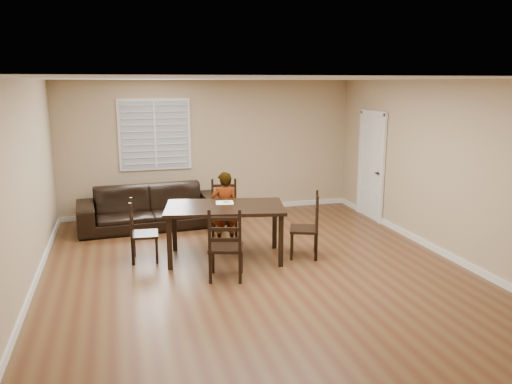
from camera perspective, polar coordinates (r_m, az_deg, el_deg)
ground at (r=7.26m, az=0.04°, el=-9.00°), size 7.00×7.00×0.00m
room at (r=6.99m, az=-0.07°, el=5.47°), size 6.04×7.04×2.72m
dining_table at (r=7.56m, az=-3.58°, el=-2.22°), size 1.93×1.33×0.83m
chair_near at (r=8.72m, az=-3.65°, el=-2.16°), size 0.53×0.51×1.02m
chair_far at (r=6.75m, az=-3.53°, el=-6.51°), size 0.56×0.54×1.03m
chair_left at (r=7.74m, az=-13.48°, el=-4.62°), size 0.43×0.46×0.95m
chair_right at (r=7.75m, az=6.42°, el=-4.09°), size 0.56×0.58×1.01m
child at (r=8.22m, az=-3.62°, el=-1.93°), size 0.47×0.33×1.24m
napkin at (r=7.73m, az=-3.60°, el=-1.22°), size 0.31×0.31×0.00m
donut at (r=7.73m, az=-3.44°, el=-1.07°), size 0.09×0.09×0.03m
sofa at (r=9.46m, az=-11.94°, el=-1.73°), size 2.67×1.18×0.76m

